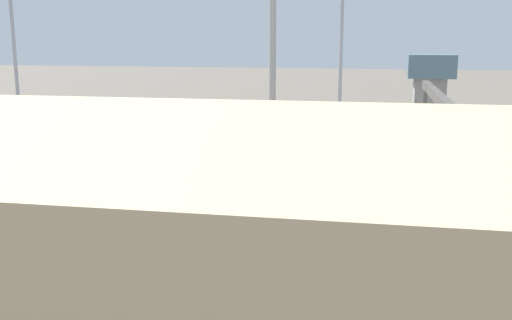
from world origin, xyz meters
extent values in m
plane|color=#60594F|center=(0.00, 0.00, 0.00)|extent=(400.00, 400.00, 0.00)
cube|color=#4C443D|center=(0.00, -12.50, 0.06)|extent=(140.00, 2.80, 0.12)
cube|color=#3D3833|center=(0.00, -7.50, 0.06)|extent=(140.00, 2.80, 0.12)
cube|color=#3D3833|center=(0.00, -2.50, 0.06)|extent=(140.00, 2.80, 0.12)
cube|color=#4C443D|center=(0.00, 2.50, 0.06)|extent=(140.00, 2.80, 0.12)
cube|color=#3D3833|center=(0.00, 7.50, 0.06)|extent=(140.00, 2.80, 0.12)
cube|color=#4C443D|center=(0.00, 12.50, 0.06)|extent=(140.00, 2.80, 0.12)
cube|color=#B7BABF|center=(-25.94, -12.50, 2.62)|extent=(23.00, 3.00, 5.00)
cube|color=maroon|center=(-25.94, -12.50, 1.95)|extent=(22.40, 3.06, 0.36)
cube|color=#B7BABF|center=(-9.32, -2.50, 2.02)|extent=(23.00, 3.00, 3.80)
cube|color=black|center=(-9.32, -2.50, 2.06)|extent=(22.40, 3.06, 0.36)
cube|color=#B7BABF|center=(14.88, -2.50, 2.02)|extent=(23.00, 3.00, 3.80)
cube|color=black|center=(14.88, -2.50, 2.12)|extent=(22.40, 3.06, 0.36)
cube|color=#B7BABF|center=(-6.49, -7.50, 2.02)|extent=(23.00, 3.00, 3.80)
cube|color=maroon|center=(-6.49, -7.50, 1.72)|extent=(22.40, 3.06, 0.36)
cube|color=#B7BABF|center=(17.71, -7.50, 2.02)|extent=(23.00, 3.00, 3.80)
cube|color=maroon|center=(17.71, -7.50, 1.47)|extent=(22.40, 3.06, 0.36)
cube|color=#B7BABF|center=(-6.69, 2.50, 2.02)|extent=(23.00, 3.00, 3.80)
cube|color=#B7BABF|center=(17.51, 2.50, 2.02)|extent=(23.00, 3.00, 3.80)
cylinder|color=#9EA0A5|center=(31.79, -15.85, 14.24)|extent=(0.44, 0.44, 28.47)
cylinder|color=#9EA0A5|center=(-5.77, 15.43, 13.77)|extent=(0.44, 0.44, 27.53)
cylinder|color=#9EA0A5|center=(-8.34, -15.10, 14.30)|extent=(0.44, 0.44, 28.60)
cylinder|color=#4C4742|center=(-17.54, -14.60, 4.00)|extent=(0.50, 0.50, 8.00)
cylinder|color=#4C4742|center=(-17.54, 14.60, 4.00)|extent=(0.50, 0.50, 8.00)
cube|color=#4C4742|center=(-17.54, 0.00, 8.40)|extent=(0.70, 30.00, 0.80)
cube|color=tan|center=(-4.05, 38.24, 5.62)|extent=(58.00, 14.73, 11.25)
cube|color=gray|center=(-19.29, -29.80, 4.07)|extent=(4.00, 4.00, 8.14)
cube|color=slate|center=(-19.29, -29.80, 9.64)|extent=(6.00, 6.00, 3.00)
camera|label=1|loc=(-12.06, 53.34, 13.66)|focal=42.63mm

